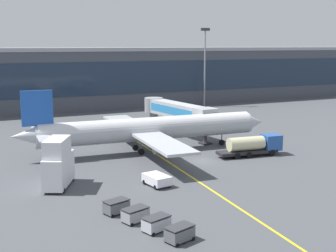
{
  "coord_description": "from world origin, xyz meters",
  "views": [
    {
      "loc": [
        -33.85,
        -59.54,
        17.69
      ],
      "look_at": [
        -2.24,
        7.22,
        4.5
      ],
      "focal_mm": 48.69,
      "sensor_mm": 36.0,
      "label": 1
    }
  ],
  "objects_px": {
    "catering_lift": "(58,163)",
    "baggage_cart_0": "(180,233)",
    "pushback_tug": "(157,179)",
    "baggage_cart_2": "(135,214)",
    "baggage_cart_1": "(156,223)",
    "baggage_cart_3": "(116,206)",
    "main_airliner": "(149,129)",
    "fuel_tanker": "(254,145)"
  },
  "relations": [
    {
      "from": "catering_lift",
      "to": "baggage_cart_0",
      "type": "height_order",
      "value": "catering_lift"
    },
    {
      "from": "catering_lift",
      "to": "baggage_cart_0",
      "type": "distance_m",
      "value": 22.04
    },
    {
      "from": "pushback_tug",
      "to": "baggage_cart_2",
      "type": "xyz_separation_m",
      "value": [
        -6.89,
        -10.02,
        -0.07
      ]
    },
    {
      "from": "baggage_cart_1",
      "to": "baggage_cart_3",
      "type": "bearing_deg",
      "value": 107.71
    },
    {
      "from": "main_airliner",
      "to": "baggage_cart_1",
      "type": "xyz_separation_m",
      "value": [
        -12.35,
        -30.87,
        -3.11
      ]
    },
    {
      "from": "catering_lift",
      "to": "baggage_cart_0",
      "type": "bearing_deg",
      "value": -72.8
    },
    {
      "from": "baggage_cart_0",
      "to": "catering_lift",
      "type": "bearing_deg",
      "value": 107.2
    },
    {
      "from": "baggage_cart_2",
      "to": "baggage_cart_3",
      "type": "xyz_separation_m",
      "value": [
        -0.97,
        3.05,
        0.0
      ]
    },
    {
      "from": "fuel_tanker",
      "to": "baggage_cart_3",
      "type": "bearing_deg",
      "value": -152.39
    },
    {
      "from": "baggage_cart_1",
      "to": "baggage_cart_2",
      "type": "bearing_deg",
      "value": 107.71
    },
    {
      "from": "catering_lift",
      "to": "baggage_cart_1",
      "type": "bearing_deg",
      "value": -72.89
    },
    {
      "from": "fuel_tanker",
      "to": "baggage_cart_2",
      "type": "distance_m",
      "value": 32.81
    },
    {
      "from": "main_airliner",
      "to": "baggage_cart_3",
      "type": "distance_m",
      "value": 28.77
    },
    {
      "from": "pushback_tug",
      "to": "catering_lift",
      "type": "bearing_deg",
      "value": 157.11
    },
    {
      "from": "fuel_tanker",
      "to": "baggage_cart_0",
      "type": "height_order",
      "value": "fuel_tanker"
    },
    {
      "from": "baggage_cart_0",
      "to": "main_airliner",
      "type": "bearing_deg",
      "value": 71.45
    },
    {
      "from": "baggage_cart_0",
      "to": "baggage_cart_3",
      "type": "xyz_separation_m",
      "value": [
        -2.92,
        9.15,
        0.0
      ]
    },
    {
      "from": "fuel_tanker",
      "to": "baggage_cart_1",
      "type": "distance_m",
      "value": 33.8
    },
    {
      "from": "fuel_tanker",
      "to": "baggage_cart_3",
      "type": "distance_m",
      "value": 32.11
    },
    {
      "from": "fuel_tanker",
      "to": "baggage_cart_1",
      "type": "xyz_separation_m",
      "value": [
        -26.49,
        -20.97,
        -0.96
      ]
    },
    {
      "from": "baggage_cart_2",
      "to": "baggage_cart_0",
      "type": "bearing_deg",
      "value": -72.29
    },
    {
      "from": "main_airliner",
      "to": "baggage_cart_0",
      "type": "distance_m",
      "value": 35.91
    },
    {
      "from": "pushback_tug",
      "to": "main_airliner",
      "type": "bearing_deg",
      "value": 70.1
    },
    {
      "from": "main_airliner",
      "to": "pushback_tug",
      "type": "distance_m",
      "value": 19.17
    },
    {
      "from": "main_airliner",
      "to": "catering_lift",
      "type": "xyz_separation_m",
      "value": [
        -17.86,
        -12.98,
        -0.83
      ]
    },
    {
      "from": "main_airliner",
      "to": "baggage_cart_0",
      "type": "xyz_separation_m",
      "value": [
        -11.38,
        -33.92,
        -3.11
      ]
    },
    {
      "from": "main_airliner",
      "to": "baggage_cart_0",
      "type": "relative_size",
      "value": 14.75
    },
    {
      "from": "baggage_cart_0",
      "to": "baggage_cart_2",
      "type": "bearing_deg",
      "value": 107.71
    },
    {
      "from": "main_airliner",
      "to": "pushback_tug",
      "type": "xyz_separation_m",
      "value": [
        -6.44,
        -17.8,
        -3.05
      ]
    },
    {
      "from": "pushback_tug",
      "to": "baggage_cart_2",
      "type": "distance_m",
      "value": 12.16
    },
    {
      "from": "pushback_tug",
      "to": "baggage_cart_3",
      "type": "bearing_deg",
      "value": -138.42
    },
    {
      "from": "baggage_cart_0",
      "to": "baggage_cart_1",
      "type": "distance_m",
      "value": 3.2
    },
    {
      "from": "baggage_cart_3",
      "to": "pushback_tug",
      "type": "bearing_deg",
      "value": 41.58
    },
    {
      "from": "catering_lift",
      "to": "pushback_tug",
      "type": "xyz_separation_m",
      "value": [
        11.42,
        -4.82,
        -2.22
      ]
    },
    {
      "from": "fuel_tanker",
      "to": "pushback_tug",
      "type": "bearing_deg",
      "value": -159.0
    },
    {
      "from": "main_airliner",
      "to": "pushback_tug",
      "type": "height_order",
      "value": "main_airliner"
    },
    {
      "from": "baggage_cart_3",
      "to": "baggage_cart_1",
      "type": "bearing_deg",
      "value": -72.29
    },
    {
      "from": "baggage_cart_0",
      "to": "baggage_cart_3",
      "type": "height_order",
      "value": "same"
    },
    {
      "from": "main_airliner",
      "to": "fuel_tanker",
      "type": "bearing_deg",
      "value": -35.0
    },
    {
      "from": "baggage_cart_1",
      "to": "pushback_tug",
      "type": "bearing_deg",
      "value": 65.66
    },
    {
      "from": "pushback_tug",
      "to": "baggage_cart_3",
      "type": "height_order",
      "value": "baggage_cart_3"
    },
    {
      "from": "main_airliner",
      "to": "baggage_cart_2",
      "type": "distance_m",
      "value": 31.0
    }
  ]
}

